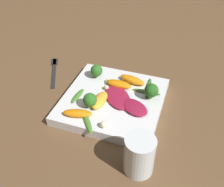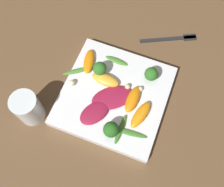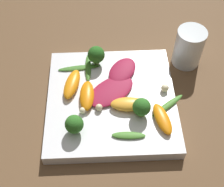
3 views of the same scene
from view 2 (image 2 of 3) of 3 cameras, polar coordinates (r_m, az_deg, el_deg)
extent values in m
plane|color=brown|center=(0.70, 0.47, -0.95)|extent=(2.40, 2.40, 0.00)
cube|color=white|center=(0.69, 0.47, -0.55)|extent=(0.27, 0.27, 0.03)
cylinder|color=white|center=(0.67, -17.84, -3.03)|extent=(0.07, 0.07, 0.09)
cube|color=#262628|center=(0.80, 12.10, 11.59)|extent=(0.15, 0.08, 0.01)
cube|color=#262628|center=(0.82, 16.59, 11.72)|extent=(0.04, 0.04, 0.01)
ellipsoid|color=maroon|center=(0.65, -3.86, -4.22)|extent=(0.09, 0.09, 0.01)
ellipsoid|color=maroon|center=(0.67, -0.20, -0.81)|extent=(0.12, 0.11, 0.01)
ellipsoid|color=orange|center=(0.65, 6.28, -4.57)|extent=(0.05, 0.08, 0.02)
ellipsoid|color=#FCAD33|center=(0.68, -1.43, 3.03)|extent=(0.08, 0.04, 0.02)
ellipsoid|color=orange|center=(0.66, 4.60, -1.09)|extent=(0.03, 0.08, 0.02)
ellipsoid|color=orange|center=(0.71, -5.07, 7.00)|extent=(0.04, 0.08, 0.02)
cylinder|color=#7A9E51|center=(0.63, -0.21, -8.29)|extent=(0.01, 0.01, 0.02)
sphere|color=#26601E|center=(0.62, -0.22, -7.85)|extent=(0.04, 0.04, 0.04)
cylinder|color=#84AD5B|center=(0.69, 8.35, 3.56)|extent=(0.01, 0.01, 0.01)
sphere|color=#2D6B23|center=(0.68, 8.55, 4.21)|extent=(0.04, 0.04, 0.04)
cylinder|color=#7A9E51|center=(0.69, -2.62, 4.78)|extent=(0.02, 0.02, 0.02)
sphere|color=#2D6B23|center=(0.68, -2.68, 5.46)|extent=(0.04, 0.04, 0.04)
ellipsoid|color=#47842D|center=(0.71, -7.38, 4.97)|extent=(0.08, 0.06, 0.01)
ellipsoid|color=#3D7528|center=(0.64, 1.91, -7.73)|extent=(0.01, 0.08, 0.01)
ellipsoid|color=#47842D|center=(0.72, 0.98, 7.15)|extent=(0.07, 0.02, 0.01)
ellipsoid|color=#3D7528|center=(0.64, 3.59, -8.44)|extent=(0.09, 0.02, 0.00)
sphere|color=beige|center=(0.68, 3.41, 1.49)|extent=(0.01, 0.01, 0.01)
sphere|color=beige|center=(0.69, -8.75, 2.30)|extent=(0.02, 0.02, 0.02)
sphere|color=beige|center=(0.68, 6.17, 0.99)|extent=(0.01, 0.01, 0.01)
camera|label=1|loc=(0.63, -64.46, 18.51)|focal=42.00mm
camera|label=3|loc=(0.64, 25.40, 55.11)|focal=50.00mm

